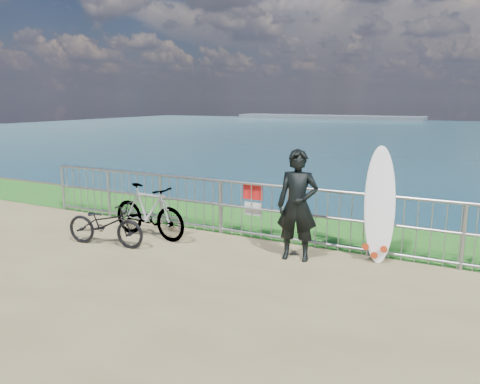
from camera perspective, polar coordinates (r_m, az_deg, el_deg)
The scene contains 8 objects.
grass_strip at distance 10.39m, azimuth 3.04°, elevation -3.83°, with size 120.00×120.00×0.00m, color #1E681C.
seascape at distance 161.34m, azimuth 10.56°, elevation 8.74°, with size 260.00×260.00×5.00m.
railing at distance 9.28m, azimuth 0.35°, elevation -2.03°, with size 10.06×0.10×1.13m.
surfer at distance 7.97m, azimuth 7.02°, elevation -1.63°, with size 0.69×0.45×1.90m, color black.
surfboard at distance 8.20m, azimuth 16.63°, elevation -1.97°, with size 0.63×0.59×1.97m.
bicycle_near at distance 9.13m, azimuth -16.10°, elevation -3.75°, with size 0.56×1.60×0.84m, color black.
bicycle_far at distance 9.41m, azimuth -11.06°, elevation -2.31°, with size 0.51×1.79×1.08m, color black.
bike_rack at distance 10.02m, azimuth -10.92°, elevation -2.92°, with size 1.72×0.05×0.36m.
Camera 1 is at (4.18, -6.42, 2.72)m, focal length 35.00 mm.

